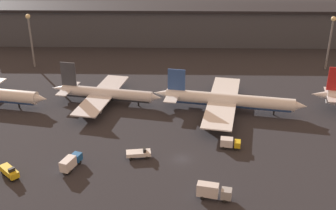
% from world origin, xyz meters
% --- Properties ---
extents(ground, '(600.00, 600.00, 0.00)m').
position_xyz_m(ground, '(0.00, 0.00, 0.00)').
color(ground, '#26262B').
extents(terminal_building, '(176.76, 21.39, 16.51)m').
position_xyz_m(terminal_building, '(0.00, 101.45, 8.31)').
color(terminal_building, '#3D424C').
rests_on(terminal_building, ground).
extents(airplane_1, '(36.05, 33.16, 12.56)m').
position_xyz_m(airplane_1, '(-23.78, 32.73, 3.11)').
color(airplane_1, silver).
rests_on(airplane_1, ground).
extents(airplane_2, '(45.77, 38.81, 12.14)m').
position_xyz_m(airplane_2, '(13.86, 27.79, 3.39)').
color(airplane_2, white).
rests_on(airplane_2, ground).
extents(service_vehicle_0, '(6.27, 3.28, 2.50)m').
position_xyz_m(service_vehicle_0, '(-10.46, 0.55, 1.17)').
color(service_vehicle_0, white).
rests_on(service_vehicle_0, ground).
extents(service_vehicle_1, '(5.36, 3.01, 2.73)m').
position_xyz_m(service_vehicle_1, '(12.27, 5.56, 1.55)').
color(service_vehicle_1, gold).
rests_on(service_vehicle_1, ground).
extents(service_vehicle_2, '(7.53, 3.54, 3.50)m').
position_xyz_m(service_vehicle_2, '(6.43, -15.37, 1.95)').
color(service_vehicle_2, '#9EA3A8').
rests_on(service_vehicle_2, ground).
extents(service_vehicle_3, '(5.64, 5.48, 2.92)m').
position_xyz_m(service_vehicle_3, '(-39.14, -8.33, 1.38)').
color(service_vehicle_3, gold).
rests_on(service_vehicle_3, ground).
extents(service_vehicle_4, '(4.27, 7.09, 3.20)m').
position_xyz_m(service_vehicle_4, '(-26.00, -4.76, 1.80)').
color(service_vehicle_4, '#195199').
rests_on(service_vehicle_4, ground).
extents(lamp_post_0, '(1.80, 1.80, 20.60)m').
position_xyz_m(lamp_post_0, '(-56.58, 65.65, 13.45)').
color(lamp_post_0, slate).
rests_on(lamp_post_0, ground).
extents(lamp_post_1, '(1.80, 1.80, 20.33)m').
position_xyz_m(lamp_post_1, '(55.58, 65.65, 13.30)').
color(lamp_post_1, slate).
rests_on(lamp_post_1, ground).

